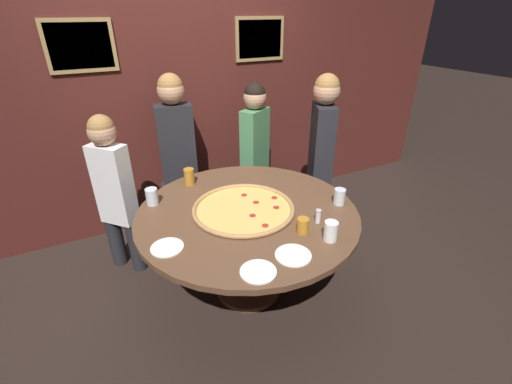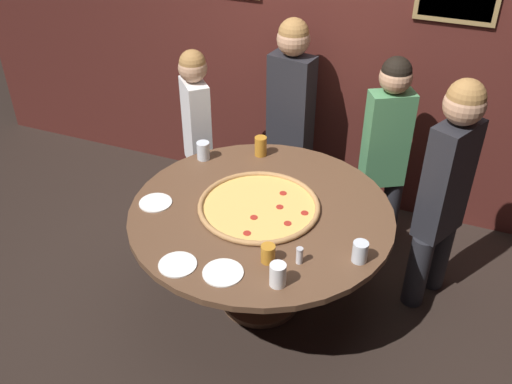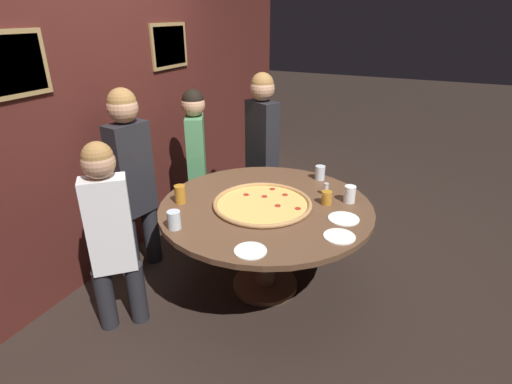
% 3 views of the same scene
% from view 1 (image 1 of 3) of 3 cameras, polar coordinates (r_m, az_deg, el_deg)
% --- Properties ---
extents(ground_plane, '(24.00, 24.00, 0.00)m').
position_cam_1_polar(ground_plane, '(2.89, -1.26, -15.75)').
color(ground_plane, black).
extents(back_wall, '(6.40, 0.08, 2.60)m').
position_cam_1_polar(back_wall, '(3.46, -12.01, 15.90)').
color(back_wall, '#4C1E19').
rests_on(back_wall, ground_plane).
extents(dining_table, '(1.57, 1.57, 0.74)m').
position_cam_1_polar(dining_table, '(2.51, -1.41, -5.67)').
color(dining_table, brown).
rests_on(dining_table, ground_plane).
extents(giant_pizza, '(0.73, 0.73, 0.03)m').
position_cam_1_polar(giant_pizza, '(2.44, -2.09, -2.75)').
color(giant_pizza, '#EAB75B').
rests_on(giant_pizza, dining_table).
extents(drink_cup_by_shaker, '(0.09, 0.09, 0.12)m').
position_cam_1_polar(drink_cup_by_shaker, '(2.60, -16.95, -0.73)').
color(drink_cup_by_shaker, silver).
rests_on(drink_cup_by_shaker, dining_table).
extents(drink_cup_far_right, '(0.08, 0.08, 0.10)m').
position_cam_1_polar(drink_cup_far_right, '(2.20, 7.80, -5.57)').
color(drink_cup_far_right, '#BC7A23').
rests_on(drink_cup_far_right, dining_table).
extents(drink_cup_front_edge, '(0.08, 0.08, 0.13)m').
position_cam_1_polar(drink_cup_front_edge, '(2.16, 12.34, -6.38)').
color(drink_cup_front_edge, white).
rests_on(drink_cup_front_edge, dining_table).
extents(drink_cup_beside_pizza, '(0.08, 0.08, 0.12)m').
position_cam_1_polar(drink_cup_beside_pizza, '(2.57, 13.74, -0.75)').
color(drink_cup_beside_pizza, silver).
rests_on(drink_cup_beside_pizza, dining_table).
extents(drink_cup_centre_back, '(0.08, 0.08, 0.14)m').
position_cam_1_polar(drink_cup_centre_back, '(2.83, -11.06, 2.53)').
color(drink_cup_centre_back, '#BC7A23').
rests_on(drink_cup_centre_back, dining_table).
extents(white_plate_right_side, '(0.21, 0.21, 0.01)m').
position_cam_1_polar(white_plate_right_side, '(2.03, 6.21, -10.43)').
color(white_plate_right_side, white).
rests_on(white_plate_right_side, dining_table).
extents(white_plate_near_front, '(0.20, 0.20, 0.01)m').
position_cam_1_polar(white_plate_near_front, '(2.14, -14.59, -8.93)').
color(white_plate_near_front, white).
rests_on(white_plate_near_front, dining_table).
extents(white_plate_beside_cup, '(0.20, 0.20, 0.01)m').
position_cam_1_polar(white_plate_beside_cup, '(1.91, 0.37, -13.13)').
color(white_plate_beside_cup, white).
rests_on(white_plate_beside_cup, dining_table).
extents(condiment_shaker, '(0.04, 0.04, 0.10)m').
position_cam_1_polar(condiment_shaker, '(2.32, 10.31, -3.98)').
color(condiment_shaker, silver).
rests_on(condiment_shaker, dining_table).
extents(diner_side_left, '(0.32, 0.33, 1.35)m').
position_cam_1_polar(diner_side_left, '(2.91, -22.56, 0.62)').
color(diner_side_left, '#232328').
rests_on(diner_side_left, ground_plane).
extents(diner_far_right, '(0.40, 0.23, 1.54)m').
position_cam_1_polar(diner_far_right, '(3.25, -12.97, 7.05)').
color(diner_far_right, '#232328').
rests_on(diner_far_right, ground_plane).
extents(diner_far_left, '(0.37, 0.29, 1.43)m').
position_cam_1_polar(diner_far_left, '(3.39, -0.19, 7.51)').
color(diner_far_left, '#232328').
rests_on(diner_far_left, ground_plane).
extents(diner_side_right, '(0.29, 0.41, 1.54)m').
position_cam_1_polar(diner_side_right, '(3.22, 10.80, 7.09)').
color(diner_side_right, '#232328').
rests_on(diner_side_right, ground_plane).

